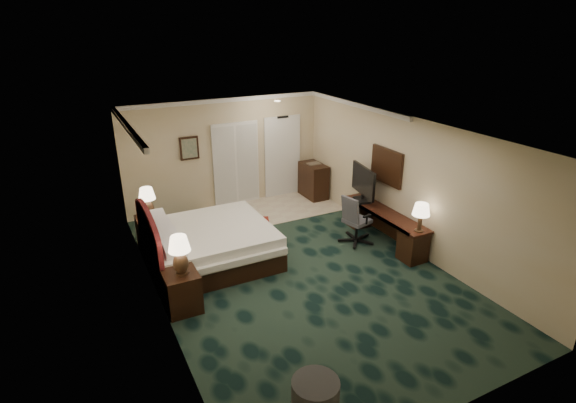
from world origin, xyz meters
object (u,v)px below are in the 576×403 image
nightstand_near (182,291)px  tv (363,184)px  lamp_far (148,203)px  desk_chair (357,219)px  desk (384,227)px  bed_bench (261,237)px  bed (212,245)px  lamp_near (180,255)px  ottoman (315,396)px  minibar (313,181)px  nightstand_far (151,232)px

nightstand_near → tv: bearing=15.1°
lamp_far → desk_chair: (3.91, -1.79, -0.44)m
desk → lamp_far: bearing=155.4°
nightstand_near → desk: desk is taller
bed_bench → lamp_far: bearing=172.8°
lamp_far → desk_chair: lamp_far is taller
bed → desk: size_ratio=0.96×
desk → desk_chair: desk_chair is taller
desk_chair → lamp_near: bearing=177.1°
ottoman → bed_bench: bearing=74.9°
nightstand_near → ottoman: nightstand_near is taller
ottoman → minibar: 7.11m
lamp_near → ottoman: (0.87, -2.73, -0.79)m
lamp_near → minibar: lamp_near is taller
tv → bed: bearing=-171.3°
bed → desk: (3.51, -0.84, -0.02)m
nightstand_far → ottoman: 5.28m
ottoman → nightstand_near: bearing=107.8°
lamp_near → lamp_far: bearing=90.4°
desk → tv: (-0.06, 0.73, 0.74)m
nightstand_far → tv: 4.62m
lamp_near → desk_chair: 3.99m
ottoman → desk_chair: 4.61m
bed_bench → minibar: (2.39, 1.96, 0.25)m
lamp_far → minibar: lamp_far is taller
nightstand_near → nightstand_far: bearing=90.1°
nightstand_near → ottoman: bearing=-72.2°
bed_bench → desk: 2.61m
nightstand_near → desk: 4.46m
lamp_far → minibar: (4.41, 0.92, -0.52)m
ottoman → minibar: minibar is taller
ottoman → desk: desk is taller
lamp_near → nightstand_near: bearing=120.4°
bed → nightstand_near: 1.59m
lamp_near → bed_bench: lamp_near is taller
nightstand_far → bed_bench: 2.26m
nightstand_near → ottoman: 2.91m
minibar → tv: bearing=-91.0°
bed_bench → tv: 2.52m
bed_bench → desk_chair: 2.06m
bed_bench → desk: desk is taller
bed → ottoman: size_ratio=3.82×
nightstand_far → minibar: bearing=12.4°
bed_bench → nightstand_near: bearing=-124.6°
ottoman → minibar: (3.53, 6.17, 0.24)m
nightstand_near → desk: size_ratio=0.29×
bed → desk_chair: size_ratio=2.08×
ottoman → tv: (3.49, 3.95, 0.86)m
nightstand_far → bed_bench: bearing=-25.8°
lamp_near → tv: 4.53m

